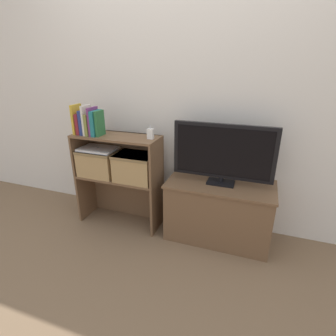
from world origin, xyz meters
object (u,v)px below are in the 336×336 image
object	(u,v)px
book_ivory	(87,120)
storage_basket_left	(99,161)
book_maroon	(81,124)
book_mustard	(77,119)
baby_monitor	(150,134)
tv	(223,153)
tv_stand	(218,211)
storage_basket_right	(135,166)
book_navy	(84,122)
laptop	(98,149)
book_teal	(96,123)
book_forest	(100,123)
book_plum	(93,121)
book_olive	(91,124)

from	to	relation	value
book_ivory	storage_basket_left	xyz separation A→B (m)	(0.06, 0.03, -0.38)
book_maroon	book_mustard	bearing A→B (deg)	180.00
baby_monitor	tv	bearing A→B (deg)	5.90
tv_stand	storage_basket_right	world-z (taller)	storage_basket_right
tv	book_maroon	world-z (taller)	book_maroon
book_maroon	baby_monitor	bearing A→B (deg)	4.12
book_navy	laptop	world-z (taller)	book_navy
book_teal	tv_stand	bearing A→B (deg)	5.80
book_ivory	laptop	world-z (taller)	book_ivory
tv_stand	book_maroon	bearing A→B (deg)	-174.95
book_maroon	laptop	distance (m)	0.26
book_maroon	laptop	size ratio (longest dim) A/B	0.54
tv_stand	book_ivory	world-z (taller)	book_ivory
book_mustard	laptop	size ratio (longest dim) A/B	0.77
tv	storage_basket_left	xyz separation A→B (m)	(-1.11, -0.08, -0.18)
book_ivory	baby_monitor	bearing A→B (deg)	4.63
book_ivory	book_forest	bearing A→B (deg)	0.00
tv	storage_basket_left	bearing A→B (deg)	-176.06
book_plum	book_forest	xyz separation A→B (m)	(0.06, 0.00, -0.01)
book_mustard	baby_monitor	world-z (taller)	book_mustard
tv	baby_monitor	size ratio (longest dim) A/B	6.88
book_mustard	book_teal	distance (m)	0.20
storage_basket_right	laptop	size ratio (longest dim) A/B	1.05
book_mustard	storage_basket_right	world-z (taller)	book_mustard
tv	baby_monitor	xyz separation A→B (m)	(-0.59, -0.06, 0.12)
book_navy	book_plum	world-z (taller)	book_plum
tv	book_plum	size ratio (longest dim) A/B	3.35
book_maroon	baby_monitor	size ratio (longest dim) A/B	1.54
book_mustard	book_olive	size ratio (longest dim) A/B	1.39
book_navy	storage_basket_right	distance (m)	0.59
tv_stand	book_mustard	distance (m)	1.47
baby_monitor	storage_basket_left	bearing A→B (deg)	-178.33
laptop	book_maroon	bearing A→B (deg)	-166.30
book_ivory	book_forest	size ratio (longest dim) A/B	1.18
storage_basket_left	storage_basket_right	distance (m)	0.37
book_mustard	book_plum	distance (m)	0.17
book_plum	tv	bearing A→B (deg)	5.57
tv_stand	book_olive	size ratio (longest dim) A/B	4.83
book_maroon	book_olive	size ratio (longest dim) A/B	0.98
storage_basket_left	storage_basket_right	bearing A→B (deg)	0.00
book_forest	laptop	size ratio (longest dim) A/B	0.65
tv	book_ivory	bearing A→B (deg)	-174.73
book_navy	baby_monitor	world-z (taller)	book_navy
storage_basket_left	book_maroon	bearing A→B (deg)	-166.30
book_navy	storage_basket_left	bearing A→B (deg)	19.35
book_navy	baby_monitor	xyz separation A→B (m)	(0.60, 0.05, -0.06)
book_maroon	storage_basket_right	size ratio (longest dim) A/B	0.52
book_ivory	baby_monitor	xyz separation A→B (m)	(0.57, 0.05, -0.08)
book_mustard	book_ivory	world-z (taller)	book_mustard
baby_monitor	laptop	xyz separation A→B (m)	(-0.51, -0.02, -0.18)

